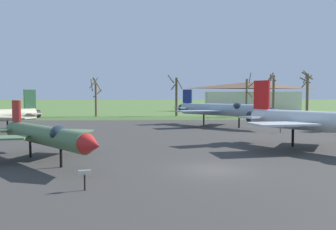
{
  "coord_description": "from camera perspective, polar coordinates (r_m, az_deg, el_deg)",
  "views": [
    {
      "loc": [
        -3.64,
        -21.49,
        4.55
      ],
      "look_at": [
        -2.01,
        19.24,
        2.26
      ],
      "focal_mm": 39.03,
      "sensor_mm": 36.0,
      "label": 1
    }
  ],
  "objects": [
    {
      "name": "grass_verge_strip",
      "position": [
        70.01,
        0.69,
        -0.48
      ],
      "size": [
        134.51,
        12.0,
        0.06
      ],
      "primitive_type": "cube",
      "color": "#3E5829",
      "rests_on": "ground"
    },
    {
      "name": "visitor_building",
      "position": [
        105.5,
        12.82,
        2.79
      ],
      "size": [
        26.9,
        11.9,
        8.11
      ],
      "color": "beige",
      "rests_on": "ground"
    },
    {
      "name": "jet_fighter_front_right",
      "position": [
        51.65,
        8.71,
        0.86
      ],
      "size": [
        13.18,
        14.95,
        5.32
      ],
      "color": "#8EA3B2",
      "rests_on": "ground"
    },
    {
      "name": "jet_fighter_rear_left",
      "position": [
        25.43,
        -18.57,
        -2.99
      ],
      "size": [
        9.95,
        11.23,
        4.11
      ],
      "color": "#4C6B47",
      "rests_on": "ground"
    },
    {
      "name": "info_placard_front_right",
      "position": [
        44.9,
        17.14,
        -1.96
      ],
      "size": [
        0.63,
        0.42,
        0.95
      ],
      "color": "black",
      "rests_on": "ground"
    },
    {
      "name": "ground_plane",
      "position": [
        22.26,
        7.25,
        -8.6
      ],
      "size": [
        600.0,
        600.0,
        0.0
      ],
      "primitive_type": "plane",
      "color": "#4C6B33"
    },
    {
      "name": "bare_tree_far_right",
      "position": [
        79.65,
        20.9,
        3.41
      ],
      "size": [
        2.95,
        2.96,
        9.45
      ],
      "color": "brown",
      "rests_on": "ground"
    },
    {
      "name": "bare_tree_left_of_center",
      "position": [
        77.68,
        1.27,
        3.23
      ],
      "size": [
        3.19,
        3.07,
        8.73
      ],
      "color": "brown",
      "rests_on": "ground"
    },
    {
      "name": "bare_tree_far_left",
      "position": [
        75.85,
        -11.23,
        2.98
      ],
      "size": [
        2.64,
        2.65,
        8.07
      ],
      "color": "brown",
      "rests_on": "ground"
    },
    {
      "name": "asphalt_apron",
      "position": [
        37.79,
        3.25,
        -3.66
      ],
      "size": [
        74.51,
        52.85,
        0.05
      ],
      "primitive_type": "cube",
      "color": "#383533",
      "rests_on": "ground"
    },
    {
      "name": "info_placard_rear_left",
      "position": [
        17.77,
        -12.89,
        -9.51
      ],
      "size": [
        0.61,
        0.3,
        1.04
      ],
      "color": "black",
      "rests_on": "ground"
    },
    {
      "name": "bare_tree_right_of_center",
      "position": [
        80.24,
        16.09,
        3.39
      ],
      "size": [
        2.04,
        2.58,
        9.25
      ],
      "color": "brown",
      "rests_on": "ground"
    },
    {
      "name": "jet_fighter_front_left",
      "position": [
        31.34,
        24.62,
        -0.97
      ],
      "size": [
        12.46,
        15.63,
        5.86
      ],
      "color": "silver",
      "rests_on": "ground"
    },
    {
      "name": "bare_tree_center",
      "position": [
        75.04,
        12.25,
        2.85
      ],
      "size": [
        1.86,
        2.48,
        8.91
      ],
      "color": "brown",
      "rests_on": "ground"
    }
  ]
}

